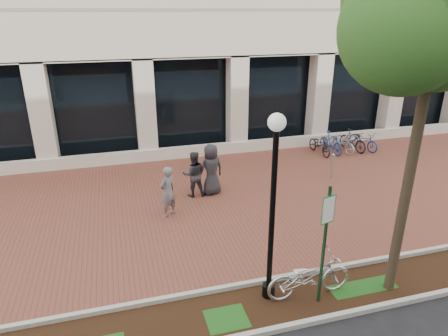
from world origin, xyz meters
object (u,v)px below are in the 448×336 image
object	(u,v)px
street_tree	(442,5)
bollard	(332,166)
locked_bicycle	(309,276)
bike_rack_cluster	(342,142)
pedestrian_right	(211,169)
pedestrian_mid	(194,174)
lamppost	(273,201)
pedestrian_left	(168,192)
parking_sign	(326,233)

from	to	relation	value
street_tree	bollard	bearing A→B (deg)	72.28
locked_bicycle	bike_rack_cluster	world-z (taller)	locked_bicycle
pedestrian_right	locked_bicycle	bearing A→B (deg)	83.25
pedestrian_mid	pedestrian_right	xyz separation A→B (m)	(0.62, 0.03, 0.10)
pedestrian_mid	street_tree	bearing A→B (deg)	122.30
pedestrian_mid	pedestrian_right	bearing A→B (deg)	-174.44
lamppost	locked_bicycle	distance (m)	2.07
street_tree	pedestrian_right	size ratio (longest dim) A/B	4.48
street_tree	pedestrian_left	bearing A→B (deg)	132.57
lamppost	parking_sign	bearing A→B (deg)	-25.67
bollard	pedestrian_left	bearing A→B (deg)	-168.93
pedestrian_mid	pedestrian_right	size ratio (longest dim) A/B	0.89
parking_sign	pedestrian_mid	size ratio (longest dim) A/B	1.74
parking_sign	bollard	distance (m)	7.30
street_tree	bike_rack_cluster	xyz separation A→B (m)	(3.97, 8.74, -5.64)
lamppost	street_tree	xyz separation A→B (m)	(2.85, -0.46, 3.70)
lamppost	pedestrian_right	distance (m)	5.79
parking_sign	locked_bicycle	distance (m)	1.27
lamppost	street_tree	distance (m)	4.70
pedestrian_mid	pedestrian_left	bearing A→B (deg)	51.21
lamppost	bollard	size ratio (longest dim) A/B	4.18
parking_sign	street_tree	world-z (taller)	street_tree
lamppost	pedestrian_mid	distance (m)	5.81
parking_sign	pedestrian_left	world-z (taller)	parking_sign
pedestrian_left	bollard	xyz separation A→B (m)	(6.40, 1.25, -0.31)
lamppost	pedestrian_right	size ratio (longest dim) A/B	2.34
locked_bicycle	bollard	world-z (taller)	locked_bicycle
pedestrian_mid	bollard	bearing A→B (deg)	-176.34
parking_sign	bollard	size ratio (longest dim) A/B	2.78
locked_bicycle	pedestrian_left	size ratio (longest dim) A/B	1.21
parking_sign	lamppost	bearing A→B (deg)	140.20
pedestrian_mid	locked_bicycle	bearing A→B (deg)	106.59
street_tree	pedestrian_mid	world-z (taller)	street_tree
bike_rack_cluster	bollard	bearing A→B (deg)	-137.35
pedestrian_left	lamppost	bearing A→B (deg)	74.60
bike_rack_cluster	pedestrian_left	bearing A→B (deg)	-165.12
locked_bicycle	bollard	distance (m)	7.05
parking_sign	pedestrian_right	world-z (taller)	parking_sign
pedestrian_mid	bollard	distance (m)	5.35
bike_rack_cluster	pedestrian_mid	bearing A→B (deg)	-169.74
pedestrian_right	lamppost	bearing A→B (deg)	74.73
street_tree	bike_rack_cluster	world-z (taller)	street_tree
parking_sign	pedestrian_left	distance (m)	5.59
lamppost	pedestrian_mid	bearing A→B (deg)	95.52
locked_bicycle	pedestrian_left	xyz separation A→B (m)	(-2.46, 4.60, 0.30)
street_tree	pedestrian_right	bearing A→B (deg)	114.57
bike_rack_cluster	street_tree	bearing A→B (deg)	-124.38
parking_sign	pedestrian_mid	bearing A→B (deg)	90.14
lamppost	locked_bicycle	bearing A→B (deg)	-14.00
pedestrian_right	pedestrian_mid	bearing A→B (deg)	-11.80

